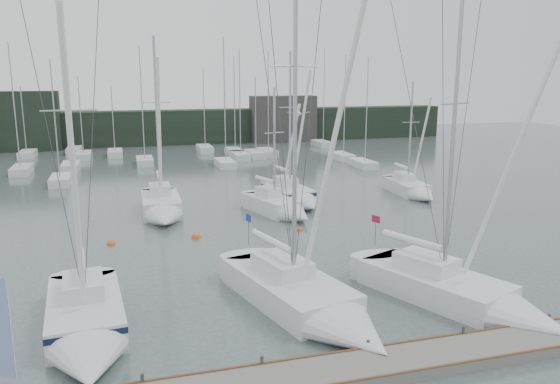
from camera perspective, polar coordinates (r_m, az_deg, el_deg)
The scene contains 17 objects.
ground at distance 23.82m, azimuth 0.38°, elevation -13.06°, with size 160.00×160.00×0.00m, color #455351.
dock at distance 19.55m, azimuth 4.84°, elevation -18.48°, with size 24.00×2.00×0.40m, color #60605B.
far_treeline at distance 83.22m, azimuth -12.11°, elevation 6.62°, with size 90.00×4.00×5.00m, color black.
far_building_left at distance 82.03m, azimuth -26.19°, elevation 6.63°, with size 12.00×3.00×8.00m, color black.
far_building_right at distance 84.45m, azimuth 0.34°, elevation 7.64°, with size 10.00×3.00×7.00m, color #393735.
mast_forest at distance 66.73m, azimuth -14.09°, elevation 3.47°, with size 52.57×26.15×14.78m.
sailboat_near_left at distance 22.82m, azimuth -19.58°, elevation -13.32°, with size 3.52×9.29×14.94m.
sailboat_near_center at distance 23.51m, azimuth 3.83°, elevation -11.89°, with size 5.69×11.00×17.83m.
sailboat_near_right at distance 25.70m, azimuth 19.67°, elevation -10.49°, with size 6.57×10.24×15.15m.
sailboat_mid_b at distance 40.33m, azimuth -12.21°, elevation -1.77°, with size 2.85×8.13×13.68m.
sailboat_mid_c at distance 39.97m, azimuth 0.17°, elevation -1.74°, with size 4.31×7.44×9.99m.
sailboat_mid_d at distance 43.54m, azimuth 1.54°, elevation -0.50°, with size 3.48×7.77×12.78m.
sailboat_mid_e at distance 47.80m, azimuth 13.75°, elevation 0.17°, with size 2.64×7.49×10.33m.
buoy_a at distance 35.23m, azimuth -8.76°, elevation -4.73°, with size 0.60×0.60×0.60m, color #DA5813.
buoy_b at distance 36.42m, azimuth 2.03°, elevation -4.03°, with size 0.47×0.47×0.47m, color #DA5813.
buoy_c at distance 35.04m, azimuth -17.23°, elevation -5.24°, with size 0.53×0.53×0.53m, color #DA5813.
seagull at distance 23.76m, azimuth 1.91°, elevation 8.20°, with size 1.00×0.47×0.20m.
Camera 1 is at (-6.23, -20.63, 10.15)m, focal length 35.00 mm.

